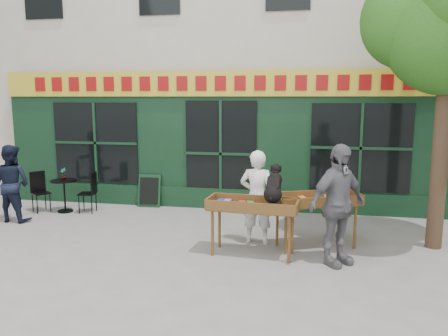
{
  "coord_description": "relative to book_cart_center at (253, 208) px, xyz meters",
  "views": [
    {
      "loc": [
        1.95,
        -7.83,
        2.68
      ],
      "look_at": [
        0.41,
        0.5,
        1.3
      ],
      "focal_mm": 35.0,
      "sensor_mm": 36.0,
      "label": 1
    }
  ],
  "objects": [
    {
      "name": "man_left",
      "position": [
        -5.39,
        1.14,
        0.02
      ],
      "size": [
        0.84,
        0.67,
        1.68
      ],
      "primitive_type": "imported",
      "rotation": [
        0.0,
        0.0,
        3.1
      ],
      "color": "black",
      "rests_on": "ground"
    },
    {
      "name": "ground",
      "position": [
        -1.13,
        0.68,
        -0.82
      ],
      "size": [
        80.0,
        80.0,
        0.0
      ],
      "primitive_type": "plane",
      "color": "slate",
      "rests_on": "ground"
    },
    {
      "name": "bistro_table",
      "position": [
        -4.69,
        2.04,
        -0.28
      ],
      "size": [
        0.6,
        0.6,
        0.76
      ],
      "color": "black",
      "rests_on": "ground"
    },
    {
      "name": "dog",
      "position": [
        0.35,
        -0.05,
        0.47
      ],
      "size": [
        0.39,
        0.63,
        0.6
      ],
      "primitive_type": null,
      "rotation": [
        0.0,
        0.0,
        -0.08
      ],
      "color": "black",
      "rests_on": "book_cart_center"
    },
    {
      "name": "man_right",
      "position": [
        1.37,
        -0.16,
        0.16
      ],
      "size": [
        1.17,
        1.13,
        1.96
      ],
      "primitive_type": "imported",
      "rotation": [
        0.0,
        0.0,
        0.74
      ],
      "color": "#5D5D62",
      "rests_on": "ground"
    },
    {
      "name": "book_cart_center",
      "position": [
        0.0,
        0.0,
        0.0
      ],
      "size": [
        1.55,
        0.74,
        0.99
      ],
      "rotation": [
        0.0,
        0.0,
        -0.08
      ],
      "color": "brown",
      "rests_on": "ground"
    },
    {
      "name": "woman",
      "position": [
        0.0,
        0.65,
        0.05
      ],
      "size": [
        0.67,
        0.47,
        1.74
      ],
      "primitive_type": "imported",
      "rotation": [
        0.0,
        0.0,
        3.06
      ],
      "color": "white",
      "rests_on": "ground"
    },
    {
      "name": "book_cart_right",
      "position": [
        1.07,
        0.59,
        0.0
      ],
      "size": [
        1.62,
        1.15,
        0.99
      ],
      "rotation": [
        0.0,
        0.0,
        0.39
      ],
      "color": "brown",
      "rests_on": "ground"
    },
    {
      "name": "chalkboard",
      "position": [
        -2.91,
        2.87,
        -0.42
      ],
      "size": [
        0.57,
        0.22,
        0.79
      ],
      "rotation": [
        0.0,
        0.0,
        0.05
      ],
      "color": "black",
      "rests_on": "ground"
    },
    {
      "name": "potted_plant",
      "position": [
        -4.69,
        2.04,
        0.09
      ],
      "size": [
        0.18,
        0.15,
        0.29
      ],
      "primitive_type": "imported",
      "rotation": [
        0.0,
        0.0,
        -0.39
      ],
      "color": "gray",
      "rests_on": "bistro_table"
    },
    {
      "name": "bistro_chair_right",
      "position": [
        -4.06,
        2.1,
        -0.26
      ],
      "size": [
        0.41,
        0.4,
        0.95
      ],
      "rotation": [
        0.0,
        0.0,
        -1.44
      ],
      "color": "black",
      "rests_on": "ground"
    },
    {
      "name": "building",
      "position": [
        -1.13,
        6.66,
        4.15
      ],
      "size": [
        14.0,
        7.26,
        10.0
      ],
      "color": "beige",
      "rests_on": "ground"
    },
    {
      "name": "bistro_chair_left",
      "position": [
        -5.31,
        1.99,
        -0.26
      ],
      "size": [
        0.51,
        0.51,
        0.95
      ],
      "rotation": [
        0.0,
        0.0,
        0.92
      ],
      "color": "black",
      "rests_on": "ground"
    }
  ]
}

